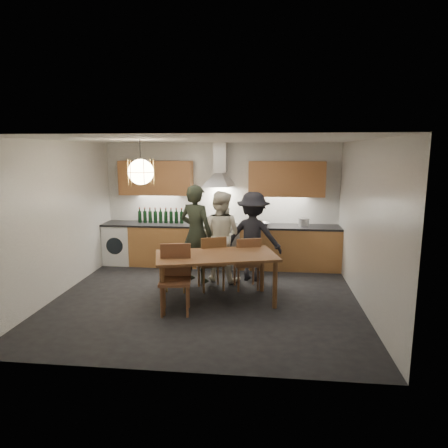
# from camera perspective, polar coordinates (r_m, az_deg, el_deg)

# --- Properties ---
(ground) EXTENTS (5.00, 5.00, 0.00)m
(ground) POSITION_cam_1_polar(r_m,az_deg,el_deg) (6.77, -2.63, -10.61)
(ground) COLOR black
(ground) RESTS_ON ground
(room_shell) EXTENTS (5.02, 4.52, 2.61)m
(room_shell) POSITION_cam_1_polar(r_m,az_deg,el_deg) (6.36, -2.76, 3.89)
(room_shell) COLOR white
(room_shell) RESTS_ON ground
(counter_run) EXTENTS (5.00, 0.62, 0.90)m
(counter_run) POSITION_cam_1_polar(r_m,az_deg,el_deg) (8.48, -0.49, -3.07)
(counter_run) COLOR tan
(counter_run) RESTS_ON ground
(range_stove) EXTENTS (0.90, 0.60, 0.92)m
(range_stove) POSITION_cam_1_polar(r_m,az_deg,el_deg) (8.48, -0.65, -3.13)
(range_stove) COLOR silver
(range_stove) RESTS_ON ground
(wall_fixtures) EXTENTS (4.30, 0.54, 1.10)m
(wall_fixtures) POSITION_cam_1_polar(r_m,az_deg,el_deg) (8.39, -0.57, 6.61)
(wall_fixtures) COLOR #C07F4A
(wall_fixtures) RESTS_ON ground
(pendant_lamp) EXTENTS (0.43, 0.43, 0.70)m
(pendant_lamp) POSITION_cam_1_polar(r_m,az_deg,el_deg) (6.47, -11.79, 7.29)
(pendant_lamp) COLOR black
(pendant_lamp) RESTS_ON ground
(dining_table) EXTENTS (2.08, 1.43, 0.80)m
(dining_table) POSITION_cam_1_polar(r_m,az_deg,el_deg) (6.40, -1.13, -5.18)
(dining_table) COLOR brown
(dining_table) RESTS_ON ground
(chair_back_left) EXTENTS (0.42, 0.42, 0.86)m
(chair_back_left) POSITION_cam_1_polar(r_m,az_deg,el_deg) (7.00, -6.84, -5.69)
(chair_back_left) COLOR brown
(chair_back_left) RESTS_ON ground
(chair_back_mid) EXTENTS (0.58, 0.58, 0.98)m
(chair_back_mid) POSITION_cam_1_polar(r_m,az_deg,el_deg) (6.98, -1.69, -5.12)
(chair_back_mid) COLOR brown
(chair_back_mid) RESTS_ON ground
(chair_back_right) EXTENTS (0.53, 0.53, 0.95)m
(chair_back_right) POSITION_cam_1_polar(r_m,az_deg,el_deg) (7.02, 3.35, -5.15)
(chair_back_right) COLOR brown
(chair_back_right) RESTS_ON ground
(chair_front) EXTENTS (0.53, 0.53, 1.03)m
(chair_front) POSITION_cam_1_polar(r_m,az_deg,el_deg) (6.16, -6.96, -7.03)
(chair_front) COLOR brown
(chair_front) RESTS_ON ground
(person_left) EXTENTS (0.79, 0.67, 1.83)m
(person_left) POSITION_cam_1_polar(r_m,az_deg,el_deg) (7.43, -4.00, -1.39)
(person_left) COLOR black
(person_left) RESTS_ON ground
(person_mid) EXTENTS (0.98, 0.87, 1.70)m
(person_mid) POSITION_cam_1_polar(r_m,az_deg,el_deg) (7.49, -0.56, -1.74)
(person_mid) COLOR silver
(person_mid) RESTS_ON ground
(person_right) EXTENTS (1.18, 0.80, 1.68)m
(person_right) POSITION_cam_1_polar(r_m,az_deg,el_deg) (7.54, 4.16, -1.78)
(person_right) COLOR black
(person_right) RESTS_ON ground
(mixing_bowl) EXTENTS (0.35, 0.35, 0.07)m
(mixing_bowl) POSITION_cam_1_polar(r_m,az_deg,el_deg) (8.33, 5.63, 0.03)
(mixing_bowl) COLOR silver
(mixing_bowl) RESTS_ON counter_run
(stock_pot) EXTENTS (0.23, 0.23, 0.15)m
(stock_pot) POSITION_cam_1_polar(r_m,az_deg,el_deg) (8.38, 11.33, 0.22)
(stock_pot) COLOR #BCBCC0
(stock_pot) RESTS_ON counter_run
(wine_bottles) EXTENTS (1.00, 0.08, 0.32)m
(wine_bottles) POSITION_cam_1_polar(r_m,az_deg,el_deg) (8.67, -9.05, 1.22)
(wine_bottles) COLOR black
(wine_bottles) RESTS_ON counter_run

